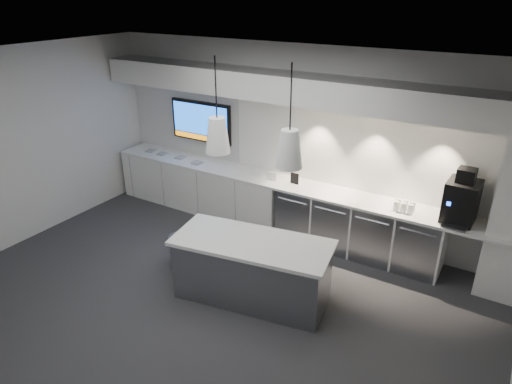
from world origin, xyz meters
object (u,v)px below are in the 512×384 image
Objects in this scene: wall_tv at (201,121)px; coffee_machine at (462,200)px; bin at (182,252)px; island at (252,269)px.

wall_tv reaches higher than coffee_machine.
bin is (1.09, -1.99, -1.31)m from wall_tv.
wall_tv is at bearing 129.03° from island.
island is 1.27m from bin.
wall_tv is at bearing 118.78° from bin.
coffee_machine is at bearing 27.39° from bin.
coffee_machine is at bearing -3.17° from wall_tv.
coffee_machine is (2.11, 1.83, 0.77)m from island.
island is (2.35, -2.08, -1.13)m from wall_tv.
coffee_machine is (4.46, -0.25, -0.36)m from wall_tv.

